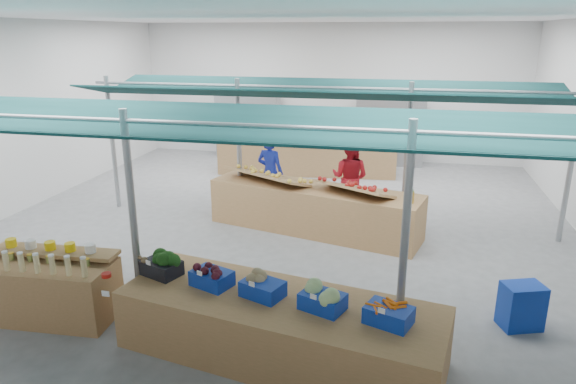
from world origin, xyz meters
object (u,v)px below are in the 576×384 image
bottle_shelf (50,287)px  vendor_left (270,173)px  vendor_right (350,178)px  veg_counter (279,328)px  crate_stack (521,306)px  fruit_counter (314,209)px

bottle_shelf → vendor_left: size_ratio=1.10×
vendor_right → veg_counter: bearing=101.4°
crate_stack → veg_counter: bearing=-156.1°
bottle_shelf → crate_stack: bottle_shelf is taller
veg_counter → crate_stack: size_ratio=6.29×
veg_counter → crate_stack: veg_counter is taller
fruit_counter → crate_stack: 4.50m
crate_stack → vendor_right: (-2.81, 4.03, 0.55)m
bottle_shelf → crate_stack: size_ratio=2.98×
veg_counter → fruit_counter: (-0.33, 4.30, 0.07)m
vendor_right → bottle_shelf: bearing=69.1°
fruit_counter → vendor_left: bearing=151.8°
crate_stack → bottle_shelf: bearing=-169.8°
bottle_shelf → vendor_left: vendor_left is taller
crate_stack → vendor_right: vendor_right is taller
vendor_left → vendor_right: (1.80, 0.00, 0.00)m
veg_counter → fruit_counter: 4.31m
bottle_shelf → vendor_right: size_ratio=1.10×
bottle_shelf → veg_counter: size_ratio=0.47×
crate_stack → vendor_left: vendor_left is taller
bottle_shelf → vendor_right: 6.38m
veg_counter → vendor_left: vendor_left is taller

